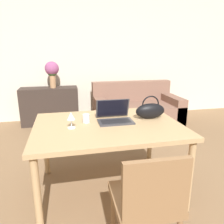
# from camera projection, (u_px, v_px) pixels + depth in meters

# --- Properties ---
(wall_back) EXTENTS (10.00, 0.06, 2.70)m
(wall_back) POSITION_uv_depth(u_px,v_px,m) (84.00, 55.00, 4.57)
(wall_back) COLOR beige
(wall_back) RESTS_ON ground_plane
(dining_table) EXTENTS (1.43, 1.06, 0.74)m
(dining_table) POSITION_uv_depth(u_px,v_px,m) (108.00, 131.00, 2.17)
(dining_table) COLOR tan
(dining_table) RESTS_ON ground_plane
(chair) EXTENTS (0.45, 0.45, 0.84)m
(chair) POSITION_uv_depth(u_px,v_px,m) (148.00, 199.00, 1.46)
(chair) COLOR olive
(chair) RESTS_ON ground_plane
(couch) EXTENTS (1.66, 0.94, 0.82)m
(couch) POSITION_uv_depth(u_px,v_px,m) (136.00, 110.00, 4.38)
(couch) COLOR #7F5B4C
(couch) RESTS_ON ground_plane
(sideboard) EXTENTS (1.10, 0.40, 0.73)m
(sideboard) POSITION_uv_depth(u_px,v_px,m) (50.00, 106.00, 4.38)
(sideboard) COLOR #332823
(sideboard) RESTS_ON ground_plane
(laptop) EXTENTS (0.35, 0.28, 0.21)m
(laptop) POSITION_uv_depth(u_px,v_px,m) (114.00, 115.00, 2.24)
(laptop) COLOR #38383D
(laptop) RESTS_ON dining_table
(drinking_glass) EXTENTS (0.07, 0.07, 0.09)m
(drinking_glass) POSITION_uv_depth(u_px,v_px,m) (86.00, 118.00, 2.19)
(drinking_glass) COLOR silver
(drinking_glass) RESTS_ON dining_table
(wine_glass) EXTENTS (0.08, 0.08, 0.15)m
(wine_glass) POSITION_uv_depth(u_px,v_px,m) (71.00, 117.00, 2.01)
(wine_glass) COLOR silver
(wine_glass) RESTS_ON dining_table
(handbag) EXTENTS (0.32, 0.12, 0.25)m
(handbag) POSITION_uv_depth(u_px,v_px,m) (150.00, 110.00, 2.31)
(handbag) COLOR black
(handbag) RESTS_ON dining_table
(flower_vase) EXTENTS (0.27, 0.27, 0.51)m
(flower_vase) POSITION_uv_depth(u_px,v_px,m) (52.00, 71.00, 4.18)
(flower_vase) COLOR tan
(flower_vase) RESTS_ON sideboard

